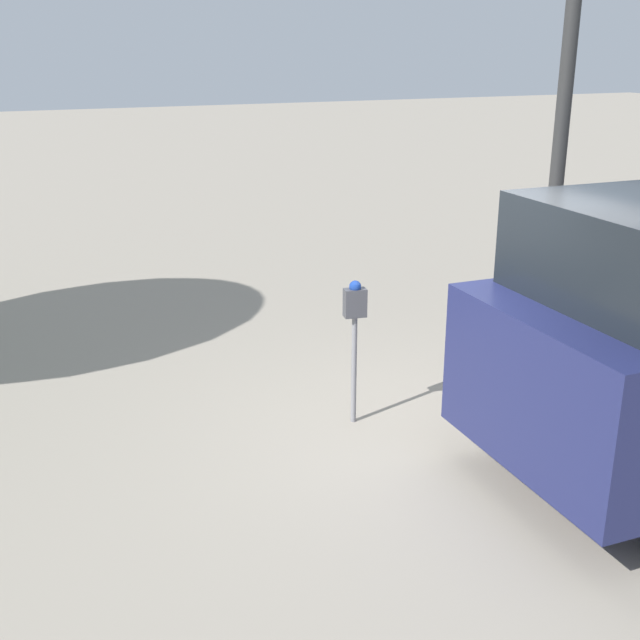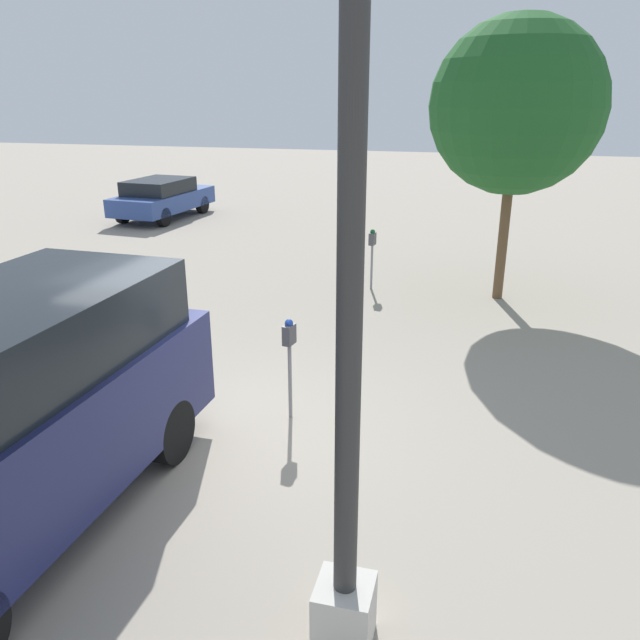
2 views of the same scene
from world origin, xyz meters
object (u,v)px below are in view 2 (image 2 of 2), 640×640
at_px(parking_meter_far, 372,245).
at_px(street_tree, 517,107).
at_px(parking_meter_near, 289,346).
at_px(lamp_post, 348,411).
at_px(car_distant, 162,197).

bearing_deg(parking_meter_far, street_tree, 100.20).
xyz_separation_m(parking_meter_near, lamp_post, (3.35, 1.46, 1.02)).
height_order(car_distant, street_tree, street_tree).
relative_size(parking_meter_near, lamp_post, 0.24).
height_order(parking_meter_near, street_tree, street_tree).
relative_size(lamp_post, car_distant, 1.41).
relative_size(parking_meter_far, street_tree, 0.24).
bearing_deg(lamp_post, parking_meter_far, -171.25).
relative_size(lamp_post, street_tree, 1.07).
relative_size(parking_meter_far, lamp_post, 0.23).
bearing_deg(car_distant, street_tree, -114.55).
height_order(parking_meter_far, lamp_post, lamp_post).
height_order(parking_meter_far, car_distant, car_distant).
bearing_deg(parking_meter_near, parking_meter_far, -171.10).
bearing_deg(parking_meter_near, street_tree, 164.83).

